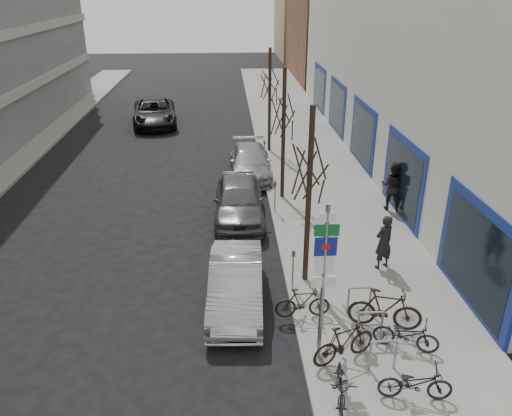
{
  "coord_description": "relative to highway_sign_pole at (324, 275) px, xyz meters",
  "views": [
    {
      "loc": [
        0.31,
        -9.43,
        8.4
      ],
      "look_at": [
        1.17,
        4.76,
        2.0
      ],
      "focal_mm": 35.0,
      "sensor_mm": 36.0,
      "label": 1
    }
  ],
  "objects": [
    {
      "name": "tan_building_far",
      "position": [
        11.1,
        55.01,
        2.04
      ],
      "size": [
        13.0,
        12.0,
        9.0
      ],
      "primitive_type": "cube",
      "color": "#937A5B",
      "rests_on": "ground"
    },
    {
      "name": "sidewalk_east",
      "position": [
        2.1,
        10.01,
        -2.38
      ],
      "size": [
        5.0,
        70.0,
        0.15
      ],
      "primitive_type": "cube",
      "color": "slate",
      "rests_on": "ground"
    },
    {
      "name": "bike_mid_curb",
      "position": [
        2.19,
        0.2,
        -1.82
      ],
      "size": [
        1.66,
        1.04,
        0.97
      ],
      "primitive_type": "imported",
      "rotation": [
        0.0,
        0.0,
        1.19
      ],
      "color": "black",
      "rests_on": "sidewalk_east"
    },
    {
      "name": "tree_mid",
      "position": [
        0.2,
        10.01,
        1.65
      ],
      "size": [
        1.8,
        1.8,
        5.5
      ],
      "color": "black",
      "rests_on": "ground"
    },
    {
      "name": "meter_mid",
      "position": [
        -0.25,
        8.51,
        -1.54
      ],
      "size": [
        0.1,
        0.08,
        1.27
      ],
      "color": "gray",
      "rests_on": "sidewalk_east"
    },
    {
      "name": "meter_front",
      "position": [
        -0.25,
        3.01,
        -1.54
      ],
      "size": [
        0.1,
        0.08,
        1.27
      ],
      "color": "gray",
      "rests_on": "sidewalk_east"
    },
    {
      "name": "ground",
      "position": [
        -2.4,
        0.01,
        -2.46
      ],
      "size": [
        120.0,
        120.0,
        0.0
      ],
      "primitive_type": "plane",
      "color": "black",
      "rests_on": "ground"
    },
    {
      "name": "parked_car_front",
      "position": [
        -1.94,
        2.5,
        -1.76
      ],
      "size": [
        1.68,
        4.29,
        1.39
      ],
      "primitive_type": "imported",
      "rotation": [
        0.0,
        0.0,
        -0.05
      ],
      "color": "#B1B1B6",
      "rests_on": "ground"
    },
    {
      "name": "lane_car",
      "position": [
        -6.72,
        22.9,
        -1.66
      ],
      "size": [
        3.35,
        6.03,
        1.59
      ],
      "primitive_type": "imported",
      "rotation": [
        0.0,
        0.0,
        0.13
      ],
      "color": "black",
      "rests_on": "ground"
    },
    {
      "name": "tree_near",
      "position": [
        0.2,
        3.51,
        1.65
      ],
      "size": [
        1.8,
        1.8,
        5.5
      ],
      "color": "black",
      "rests_on": "ground"
    },
    {
      "name": "bike_rack",
      "position": [
        1.4,
        0.61,
        -1.8
      ],
      "size": [
        0.66,
        2.26,
        0.83
      ],
      "color": "gray",
      "rests_on": "sidewalk_east"
    },
    {
      "name": "pedestrian_far",
      "position": [
        4.4,
        8.47,
        -1.31
      ],
      "size": [
        0.89,
        0.81,
        1.99
      ],
      "primitive_type": "imported",
      "rotation": [
        0.0,
        0.0,
        2.57
      ],
      "color": "black",
      "rests_on": "sidewalk_east"
    },
    {
      "name": "bike_near_right",
      "position": [
        0.57,
        -0.13,
        -1.79
      ],
      "size": [
        1.79,
        1.13,
        1.05
      ],
      "primitive_type": "imported",
      "rotation": [
        0.0,
        0.0,
        1.96
      ],
      "color": "black",
      "rests_on": "sidewalk_east"
    },
    {
      "name": "bike_far_curb",
      "position": [
        1.84,
        -1.42,
        -1.82
      ],
      "size": [
        1.65,
        0.69,
        0.98
      ],
      "primitive_type": "imported",
      "rotation": [
        0.0,
        0.0,
        1.44
      ],
      "color": "black",
      "rests_on": "sidewalk_east"
    },
    {
      "name": "highway_sign_pole",
      "position": [
        0.0,
        0.0,
        0.0
      ],
      "size": [
        0.55,
        0.1,
        4.2
      ],
      "color": "gray",
      "rests_on": "ground"
    },
    {
      "name": "tree_far",
      "position": [
        0.2,
        16.51,
        1.65
      ],
      "size": [
        1.8,
        1.8,
        5.5
      ],
      "color": "black",
      "rests_on": "ground"
    },
    {
      "name": "pedestrian_near",
      "position": [
        2.73,
        4.05,
        -1.41
      ],
      "size": [
        0.78,
        0.67,
        1.8
      ],
      "primitive_type": "imported",
      "rotation": [
        0.0,
        0.0,
        3.58
      ],
      "color": "black",
      "rests_on": "sidewalk_east"
    },
    {
      "name": "bike_far_inner",
      "position": [
        1.9,
        1.04,
        -1.73
      ],
      "size": [
        2.0,
        1.08,
        1.16
      ],
      "primitive_type": "imported",
      "rotation": [
        0.0,
        0.0,
        1.29
      ],
      "color": "black",
      "rests_on": "sidewalk_east"
    },
    {
      "name": "bike_near_left",
      "position": [
        0.23,
        -1.38,
        -1.84
      ],
      "size": [
        0.72,
        1.59,
        0.94
      ],
      "primitive_type": "imported",
      "rotation": [
        0.0,
        0.0,
        -0.17
      ],
      "color": "black",
      "rests_on": "sidewalk_east"
    },
    {
      "name": "parked_car_back",
      "position": [
        -1.0,
        12.97,
        -1.78
      ],
      "size": [
        1.93,
        4.69,
        1.36
      ],
      "primitive_type": "imported",
      "rotation": [
        0.0,
        0.0,
        -0.01
      ],
      "color": "#929397",
      "rests_on": "ground"
    },
    {
      "name": "bike_mid_inner",
      "position": [
        -0.16,
        1.62,
        -1.85
      ],
      "size": [
        1.52,
        0.48,
        0.92
      ],
      "primitive_type": "imported",
      "rotation": [
        0.0,
        0.0,
        1.59
      ],
      "color": "black",
      "rests_on": "sidewalk_east"
    },
    {
      "name": "brick_building_far",
      "position": [
        10.6,
        40.01,
        1.54
      ],
      "size": [
        12.0,
        14.0,
        8.0
      ],
      "primitive_type": "cube",
      "color": "brown",
      "rests_on": "ground"
    },
    {
      "name": "parked_car_mid",
      "position": [
        -1.68,
        8.27,
        -1.66
      ],
      "size": [
        1.96,
        4.71,
        1.6
      ],
      "primitive_type": "imported",
      "rotation": [
        0.0,
        0.0,
        -0.02
      ],
      "color": "#525358",
      "rests_on": "ground"
    },
    {
      "name": "meter_back",
      "position": [
        -0.25,
        14.01,
        -1.54
      ],
      "size": [
        0.1,
        0.08,
        1.27
      ],
      "color": "gray",
      "rests_on": "sidewalk_east"
    }
  ]
}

